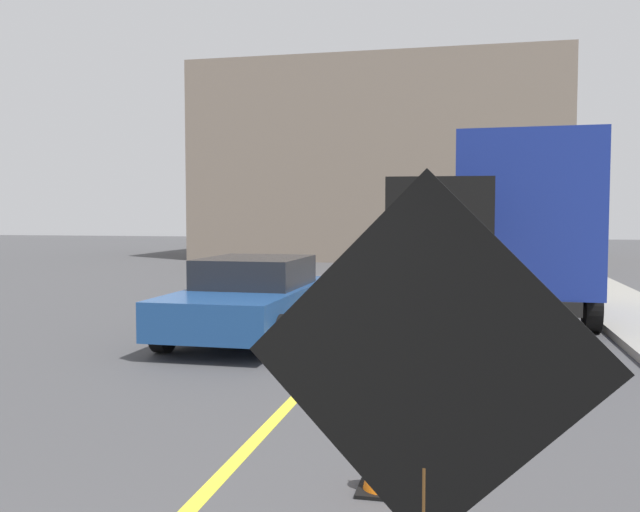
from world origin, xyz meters
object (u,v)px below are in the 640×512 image
(roadwork_sign, at_px, (426,371))
(arrow_board_trailer, at_px, (438,325))
(traffic_cone_near_sign, at_px, (381,453))
(highway_guide_sign, at_px, (561,175))
(traffic_cone_mid_lane, at_px, (406,382))
(pickup_car, at_px, (252,297))
(box_truck, at_px, (522,225))

(roadwork_sign, height_order, arrow_board_trailer, arrow_board_trailer)
(roadwork_sign, bearing_deg, traffic_cone_near_sign, 101.94)
(highway_guide_sign, height_order, traffic_cone_mid_lane, highway_guide_sign)
(pickup_car, height_order, highway_guide_sign, highway_guide_sign)
(box_truck, height_order, pickup_car, box_truck)
(box_truck, height_order, highway_guide_sign, highway_guide_sign)
(arrow_board_trailer, height_order, traffic_cone_mid_lane, arrow_board_trailer)
(box_truck, xyz_separation_m, pickup_car, (-4.75, -3.54, -1.21))
(pickup_car, relative_size, highway_guide_sign, 0.93)
(roadwork_sign, distance_m, arrow_board_trailer, 7.42)
(roadwork_sign, relative_size, traffic_cone_near_sign, 3.76)
(arrow_board_trailer, distance_m, pickup_car, 3.39)
(arrow_board_trailer, relative_size, traffic_cone_mid_lane, 3.86)
(arrow_board_trailer, height_order, highway_guide_sign, highway_guide_sign)
(traffic_cone_near_sign, bearing_deg, roadwork_sign, -78.06)
(roadwork_sign, bearing_deg, pickup_car, 112.77)
(pickup_car, relative_size, traffic_cone_mid_lane, 6.62)
(box_truck, distance_m, traffic_cone_mid_lane, 7.90)
(roadwork_sign, height_order, highway_guide_sign, highway_guide_sign)
(traffic_cone_near_sign, bearing_deg, traffic_cone_mid_lane, 90.07)
(roadwork_sign, relative_size, arrow_board_trailer, 0.86)
(roadwork_sign, xyz_separation_m, highway_guide_sign, (3.07, 20.48, 1.95))
(highway_guide_sign, distance_m, traffic_cone_near_sign, 18.88)
(arrow_board_trailer, relative_size, highway_guide_sign, 0.54)
(traffic_cone_near_sign, bearing_deg, highway_guide_sign, 79.06)
(arrow_board_trailer, xyz_separation_m, pickup_car, (-3.23, 0.98, 0.22))
(traffic_cone_near_sign, xyz_separation_m, traffic_cone_mid_lane, (-0.00, 2.13, 0.04))
(box_truck, relative_size, highway_guide_sign, 1.35)
(traffic_cone_near_sign, distance_m, traffic_cone_mid_lane, 2.13)
(box_truck, distance_m, highway_guide_sign, 8.92)
(arrow_board_trailer, bearing_deg, highway_guide_sign, 75.76)
(box_truck, xyz_separation_m, traffic_cone_mid_lane, (-1.72, -7.55, -1.56))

